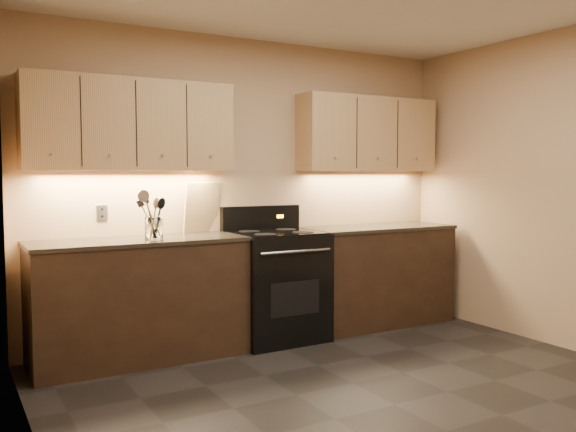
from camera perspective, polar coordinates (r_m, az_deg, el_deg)
name	(u,v)px	position (r m, az deg, el deg)	size (l,w,h in m)	color
floor	(395,405)	(4.00, 9.94, -17.00)	(4.00, 4.00, 0.00)	black
wall_back	(250,188)	(5.42, -3.53, 2.65)	(4.00, 0.04, 2.60)	tan
wall_left	(44,203)	(2.89, -21.85, 1.15)	(0.04, 4.00, 2.60)	tan
counter_left	(139,299)	(4.84, -13.74, -7.58)	(1.62, 0.62, 0.93)	black
counter_right	(376,275)	(5.88, 8.25, -5.46)	(1.46, 0.62, 0.93)	black
stove	(276,284)	(5.26, -1.16, -6.39)	(0.76, 0.68, 1.14)	black
upper_cab_left	(131,125)	(4.90, -14.50, 8.23)	(1.60, 0.30, 0.70)	tan
upper_cab_right	(368,134)	(5.93, 7.48, 7.58)	(1.44, 0.30, 0.70)	tan
outlet_plate	(102,213)	(4.99, -17.01, 0.29)	(0.09, 0.01, 0.12)	#B2B5BA
utensil_crock	(154,229)	(4.69, -12.43, -1.22)	(0.15, 0.15, 0.17)	white
cutting_board	(202,207)	(5.20, -8.08, 0.80)	(0.34, 0.02, 0.43)	tan
wooden_spoon	(151,218)	(4.66, -12.74, -0.20)	(0.06, 0.06, 0.30)	tan
black_spoon	(153,218)	(4.70, -12.51, -0.15)	(0.06, 0.06, 0.30)	black
black_turner	(155,216)	(4.66, -12.35, 0.03)	(0.08, 0.08, 0.33)	black
steel_spatula	(157,215)	(4.70, -12.17, 0.05)	(0.08, 0.08, 0.33)	silver
steel_skimmer	(160,213)	(4.68, -11.93, 0.24)	(0.09, 0.09, 0.36)	silver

